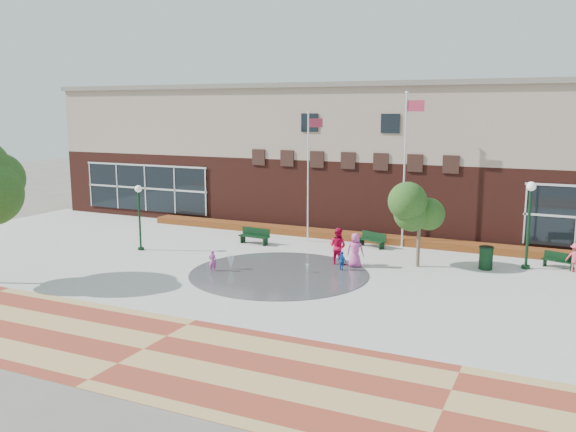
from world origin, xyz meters
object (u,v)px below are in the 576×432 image
at_px(bench_left, 254,239).
at_px(trash_can, 486,258).
at_px(flagpole_left, 309,170).
at_px(flagpole_right, 406,162).
at_px(child_splash, 212,261).

xyz_separation_m(bench_left, trash_can, (12.71, -0.21, 0.28)).
bearing_deg(trash_can, flagpole_left, 168.24).
bearing_deg(flagpole_right, flagpole_left, -168.67).
distance_m(trash_can, child_splash, 13.09).
height_order(bench_left, trash_can, trash_can).
height_order(flagpole_right, bench_left, flagpole_right).
xyz_separation_m(flagpole_right, bench_left, (-7.87, -2.87, -4.49)).
height_order(flagpole_left, flagpole_right, flagpole_right).
height_order(bench_left, child_splash, child_splash).
xyz_separation_m(flagpole_left, bench_left, (-2.54, -1.91, -3.88)).
relative_size(trash_can, child_splash, 1.09).
bearing_deg(flagpole_left, child_splash, -125.00).
xyz_separation_m(flagpole_left, flagpole_right, (5.33, 0.96, 0.61)).
bearing_deg(flagpole_left, bench_left, -167.24).
relative_size(flagpole_right, trash_can, 7.58).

